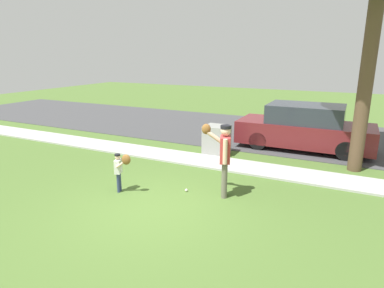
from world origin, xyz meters
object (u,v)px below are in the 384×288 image
person_child (120,167)px  utility_cabinet (217,140)px  baseball (186,190)px  person_adult (223,153)px  parked_suv_maroon (304,128)px

person_child → utility_cabinet: bearing=57.8°
person_child → baseball: (1.45, 0.75, -0.65)m
person_adult → baseball: 1.42m
person_child → utility_cabinet: (0.90, 4.13, -0.17)m
utility_cabinet → person_adult: bearing=-65.5°
person_child → utility_cabinet: person_child is taller
person_adult → baseball: bearing=-10.0°
person_child → person_adult: bearing=1.2°
person_adult → parked_suv_maroon: (1.14, 5.23, -0.32)m
person_child → baseball: size_ratio=14.03×
person_adult → parked_suv_maroon: person_adult is taller
baseball → utility_cabinet: size_ratio=0.07×
person_adult → parked_suv_maroon: bearing=-122.1°
person_adult → baseball: (-0.92, -0.16, -1.07)m
person_child → parked_suv_maroon: bearing=40.4°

